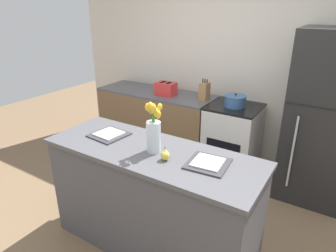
{
  "coord_description": "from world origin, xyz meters",
  "views": [
    {
      "loc": [
        1.25,
        -1.72,
        2.04
      ],
      "look_at": [
        0.0,
        0.25,
        1.08
      ],
      "focal_mm": 32.0,
      "sensor_mm": 36.0,
      "label": 1
    }
  ],
  "objects_px": {
    "refrigerator": "(322,120)",
    "pear_figurine": "(165,155)",
    "plate_setting_left": "(109,134)",
    "knife_block": "(204,91)",
    "cooking_pot": "(235,101)",
    "toaster": "(166,89)",
    "stove_range": "(232,140)",
    "flower_vase": "(154,131)",
    "plate_setting_right": "(208,163)"
  },
  "relations": [
    {
      "from": "toaster",
      "to": "knife_block",
      "type": "bearing_deg",
      "value": 8.24
    },
    {
      "from": "pear_figurine",
      "to": "plate_setting_right",
      "type": "relative_size",
      "value": 0.35
    },
    {
      "from": "cooking_pot",
      "to": "toaster",
      "type": "bearing_deg",
      "value": -178.08
    },
    {
      "from": "stove_range",
      "to": "cooking_pot",
      "type": "height_order",
      "value": "cooking_pot"
    },
    {
      "from": "flower_vase",
      "to": "plate_setting_left",
      "type": "xyz_separation_m",
      "value": [
        -0.51,
        0.04,
        -0.16
      ]
    },
    {
      "from": "flower_vase",
      "to": "cooking_pot",
      "type": "xyz_separation_m",
      "value": [
        0.07,
        1.59,
        -0.17
      ]
    },
    {
      "from": "refrigerator",
      "to": "flower_vase",
      "type": "relative_size",
      "value": 4.43
    },
    {
      "from": "refrigerator",
      "to": "plate_setting_left",
      "type": "height_order",
      "value": "refrigerator"
    },
    {
      "from": "cooking_pot",
      "to": "knife_block",
      "type": "xyz_separation_m",
      "value": [
        -0.43,
        0.04,
        0.04
      ]
    },
    {
      "from": "pear_figurine",
      "to": "plate_setting_right",
      "type": "bearing_deg",
      "value": 20.64
    },
    {
      "from": "plate_setting_left",
      "to": "pear_figurine",
      "type": "bearing_deg",
      "value": -9.59
    },
    {
      "from": "plate_setting_left",
      "to": "flower_vase",
      "type": "bearing_deg",
      "value": -4.4
    },
    {
      "from": "cooking_pot",
      "to": "refrigerator",
      "type": "bearing_deg",
      "value": 1.06
    },
    {
      "from": "pear_figurine",
      "to": "flower_vase",
      "type": "bearing_deg",
      "value": 154.38
    },
    {
      "from": "plate_setting_right",
      "to": "pear_figurine",
      "type": "bearing_deg",
      "value": -159.36
    },
    {
      "from": "pear_figurine",
      "to": "plate_setting_left",
      "type": "bearing_deg",
      "value": 170.41
    },
    {
      "from": "cooking_pot",
      "to": "stove_range",
      "type": "bearing_deg",
      "value": 92.75
    },
    {
      "from": "plate_setting_left",
      "to": "stove_range",
      "type": "bearing_deg",
      "value": 69.73
    },
    {
      "from": "refrigerator",
      "to": "toaster",
      "type": "xyz_separation_m",
      "value": [
        -1.91,
        -0.05,
        0.06
      ]
    },
    {
      "from": "flower_vase",
      "to": "toaster",
      "type": "xyz_separation_m",
      "value": [
        -0.89,
        1.56,
        -0.15
      ]
    },
    {
      "from": "stove_range",
      "to": "plate_setting_left",
      "type": "height_order",
      "value": "plate_setting_left"
    },
    {
      "from": "flower_vase",
      "to": "plate_setting_left",
      "type": "relative_size",
      "value": 1.31
    },
    {
      "from": "refrigerator",
      "to": "plate_setting_left",
      "type": "bearing_deg",
      "value": -134.3
    },
    {
      "from": "refrigerator",
      "to": "pear_figurine",
      "type": "relative_size",
      "value": 16.69
    },
    {
      "from": "refrigerator",
      "to": "pear_figurine",
      "type": "distance_m",
      "value": 1.89
    },
    {
      "from": "stove_range",
      "to": "plate_setting_right",
      "type": "xyz_separation_m",
      "value": [
        0.38,
        -1.56,
        0.52
      ]
    },
    {
      "from": "stove_range",
      "to": "knife_block",
      "type": "relative_size",
      "value": 3.31
    },
    {
      "from": "plate_setting_right",
      "to": "cooking_pot",
      "type": "relative_size",
      "value": 1.23
    },
    {
      "from": "flower_vase",
      "to": "pear_figurine",
      "type": "height_order",
      "value": "flower_vase"
    },
    {
      "from": "plate_setting_left",
      "to": "toaster",
      "type": "bearing_deg",
      "value": 104.15
    },
    {
      "from": "cooking_pot",
      "to": "knife_block",
      "type": "relative_size",
      "value": 0.95
    },
    {
      "from": "toaster",
      "to": "plate_setting_left",
      "type": "bearing_deg",
      "value": -75.85
    },
    {
      "from": "flower_vase",
      "to": "pear_figurine",
      "type": "bearing_deg",
      "value": -25.62
    },
    {
      "from": "knife_block",
      "to": "toaster",
      "type": "bearing_deg",
      "value": -171.76
    },
    {
      "from": "cooking_pot",
      "to": "flower_vase",
      "type": "bearing_deg",
      "value": -92.52
    },
    {
      "from": "flower_vase",
      "to": "cooking_pot",
      "type": "bearing_deg",
      "value": 87.48
    },
    {
      "from": "knife_block",
      "to": "plate_setting_right",
      "type": "bearing_deg",
      "value": -63.17
    },
    {
      "from": "flower_vase",
      "to": "cooking_pot",
      "type": "relative_size",
      "value": 1.61
    },
    {
      "from": "refrigerator",
      "to": "cooking_pot",
      "type": "height_order",
      "value": "refrigerator"
    },
    {
      "from": "flower_vase",
      "to": "toaster",
      "type": "distance_m",
      "value": 1.8
    },
    {
      "from": "plate_setting_left",
      "to": "knife_block",
      "type": "bearing_deg",
      "value": 84.61
    },
    {
      "from": "pear_figurine",
      "to": "cooking_pot",
      "type": "bearing_deg",
      "value": 92.8
    },
    {
      "from": "refrigerator",
      "to": "flower_vase",
      "type": "xyz_separation_m",
      "value": [
        -1.02,
        -1.6,
        0.22
      ]
    },
    {
      "from": "stove_range",
      "to": "cooking_pot",
      "type": "distance_m",
      "value": 0.52
    },
    {
      "from": "pear_figurine",
      "to": "cooking_pot",
      "type": "relative_size",
      "value": 0.43
    },
    {
      "from": "knife_block",
      "to": "cooking_pot",
      "type": "bearing_deg",
      "value": -5.99
    },
    {
      "from": "toaster",
      "to": "plate_setting_right",
      "type": "bearing_deg",
      "value": -48.57
    },
    {
      "from": "stove_range",
      "to": "refrigerator",
      "type": "xyz_separation_m",
      "value": [
        0.95,
        0.0,
        0.47
      ]
    },
    {
      "from": "stove_range",
      "to": "refrigerator",
      "type": "distance_m",
      "value": 1.06
    },
    {
      "from": "refrigerator",
      "to": "toaster",
      "type": "relative_size",
      "value": 6.53
    }
  ]
}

